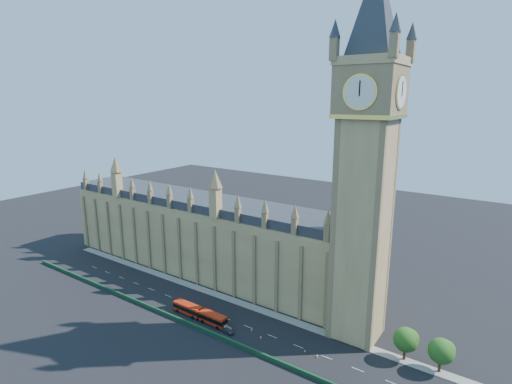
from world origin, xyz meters
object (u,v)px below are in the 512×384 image
Objects in this scene: car_grey at (228,331)px; car_white at (225,327)px; red_bus at (199,313)px; car_silver at (210,321)px.

car_white is (-1.71, 1.01, -0.06)m from car_grey.
red_bus is 4.55× the size of car_white.
car_silver reaches higher than car_white.
car_grey is 0.89× the size of car_silver.
car_silver reaches higher than car_grey.
red_bus is 4.34m from car_silver.
red_bus is at bearing 90.63° from car_grey.
red_bus reaches higher than car_silver.
red_bus reaches higher than car_grey.
car_white is at bearing -82.70° from car_silver.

